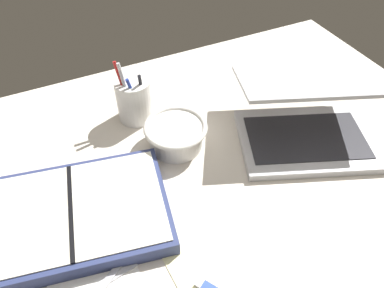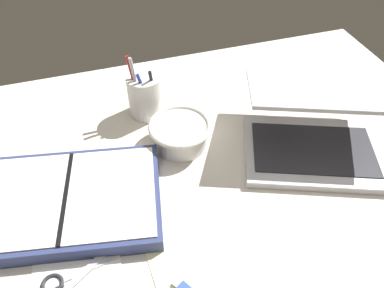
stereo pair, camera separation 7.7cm
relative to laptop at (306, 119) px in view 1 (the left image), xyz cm
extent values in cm
cube|color=beige|center=(-31.36, -4.35, -5.88)|extent=(140.00, 100.00, 2.00)
cube|color=#B7B7BC|center=(-1.00, -2.58, -3.98)|extent=(35.73, 30.66, 1.80)
cube|color=#232328|center=(-1.00, -2.58, -2.96)|extent=(30.22, 23.82, 0.24)
cube|color=#B7B7BC|center=(1.88, 4.84, 7.19)|extent=(35.56, 30.22, 6.06)
cube|color=silver|center=(1.71, 4.41, 7.07)|extent=(32.53, 27.32, 5.07)
cylinder|color=silver|center=(-28.27, 9.64, -2.14)|extent=(12.14, 12.14, 5.50)
torus|color=silver|center=(-28.27, 9.64, 0.61)|extent=(14.29, 14.29, 1.14)
cylinder|color=white|center=(-33.26, 22.99, 0.53)|extent=(8.47, 8.47, 10.82)
cylinder|color=black|center=(-31.24, 21.84, 2.43)|extent=(2.25, 3.34, 12.53)
cylinder|color=#233899|center=(-33.53, 20.68, 2.26)|extent=(3.48, 1.11, 12.19)
cylinder|color=#B21E1E|center=(-35.41, 22.09, 3.88)|extent=(2.54, 5.01, 15.15)
cylinder|color=#B7B7BC|center=(-35.15, 21.62, 3.94)|extent=(2.23, 2.77, 15.64)
cube|color=navy|center=(-54.20, -0.92, -3.17)|extent=(39.82, 30.29, 3.42)
cube|color=silver|center=(-62.76, 0.67, -1.31)|extent=(20.45, 24.69, 0.30)
cube|color=silver|center=(-45.64, -2.50, -1.31)|extent=(20.45, 24.69, 0.30)
cube|color=black|center=(-54.20, -0.92, -1.16)|extent=(4.80, 21.79, 0.30)
cube|color=#B7B7BC|center=(-51.70, -15.31, -4.28)|extent=(9.47, 6.99, 0.30)
cube|color=#B7B7BC|center=(-51.70, -15.31, -4.58)|extent=(10.69, 3.08, 0.30)
cube|color=#F4EFB2|center=(-32.27, -24.17, -4.80)|extent=(20.01, 29.65, 0.16)
cube|color=silver|center=(-38.20, -22.60, -4.38)|extent=(1.66, 1.66, 0.60)
camera|label=1|loc=(-51.02, -46.95, 56.76)|focal=35.00mm
camera|label=2|loc=(-43.85, -49.74, 56.76)|focal=35.00mm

